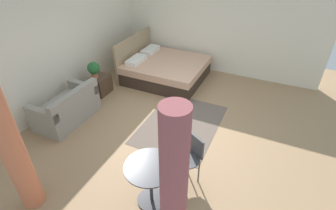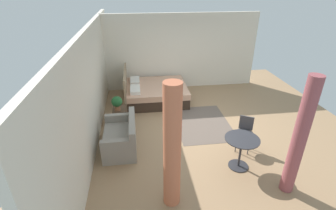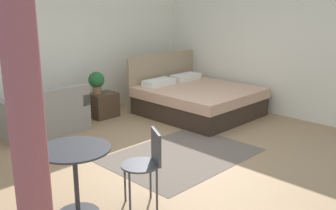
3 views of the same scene
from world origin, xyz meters
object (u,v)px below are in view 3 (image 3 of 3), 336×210
cafe_chair_near_window (147,160)px  bed (196,99)px  nightstand (103,105)px  couch (45,117)px  potted_plant (96,81)px  balcony_table (75,169)px

cafe_chair_near_window → bed: bearing=32.4°
nightstand → cafe_chair_near_window: 3.50m
nightstand → couch: bearing=-176.1°
bed → couch: bed is taller
potted_plant → cafe_chair_near_window: size_ratio=0.50×
couch → nightstand: bearing=3.9°
couch → potted_plant: bearing=6.4°
nightstand → potted_plant: potted_plant is taller
couch → nightstand: 1.25m
couch → nightstand: (1.25, 0.08, -0.05)m
balcony_table → bed: bearing=23.0°
potted_plant → balcony_table: 3.53m
nightstand → cafe_chair_near_window: bearing=-118.4°
bed → couch: (-2.67, 1.03, -0.01)m
couch → cafe_chair_near_window: bearing=-97.8°
nightstand → cafe_chair_near_window: (-1.66, -3.07, 0.30)m
bed → cafe_chair_near_window: size_ratio=2.46×
bed → potted_plant: bed is taller
nightstand → balcony_table: 3.57m
couch → cafe_chair_near_window: 3.02m
bed → cafe_chair_near_window: (-3.08, -1.95, 0.24)m
balcony_table → couch: bearing=67.9°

